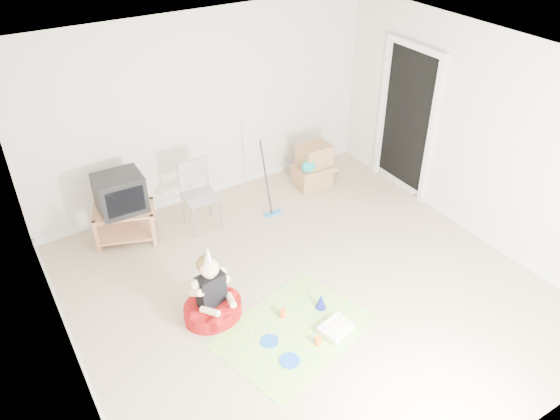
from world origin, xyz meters
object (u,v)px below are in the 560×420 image
tv_stand (126,222)px  birthday_cake (336,329)px  crt_tv (120,193)px  cardboard_boxes (313,167)px  folding_chair (201,197)px  seated_woman (212,302)px

tv_stand → birthday_cake: bearing=-64.1°
crt_tv → birthday_cake: (1.31, -2.71, -0.66)m
birthday_cake → cardboard_boxes: bearing=60.3°
folding_chair → birthday_cake: size_ratio=2.54×
seated_woman → folding_chair: bearing=68.8°
tv_stand → seated_woman: 1.85m
seated_woman → cardboard_boxes: bearing=34.8°
tv_stand → seated_woman: seated_woman is taller
seated_woman → birthday_cake: size_ratio=2.50×
birthday_cake → folding_chair: bearing=98.2°
folding_chair → crt_tv: bearing=167.1°
cardboard_boxes → folding_chair: bearing=-176.7°
crt_tv → birthday_cake: crt_tv is taller
crt_tv → birthday_cake: 3.08m
cardboard_boxes → birthday_cake: (-1.48, -2.59, -0.27)m
cardboard_boxes → birthday_cake: size_ratio=1.75×
crt_tv → folding_chair: size_ratio=0.59×
tv_stand → seated_woman: bearing=-79.7°
tv_stand → folding_chair: (0.95, -0.22, 0.18)m
folding_chair → seated_woman: bearing=-111.2°
tv_stand → cardboard_boxes: size_ratio=1.33×
tv_stand → cardboard_boxes: cardboard_boxes is taller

